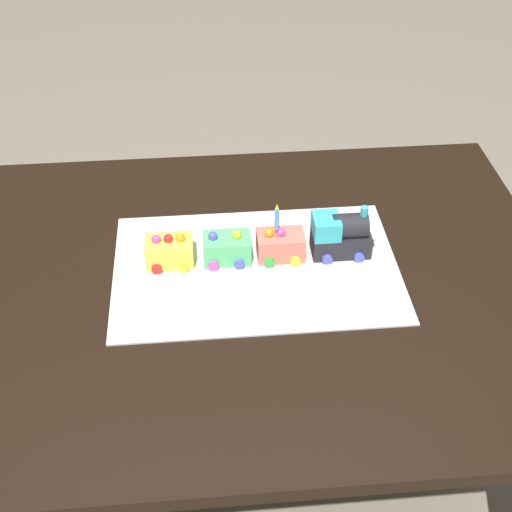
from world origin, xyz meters
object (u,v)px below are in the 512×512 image
cake_locomotive (341,235)px  cake_car_flatbed_lemon (169,251)px  cake_car_tanker_mint_green (225,248)px  dining_table (230,317)px  birthday_candle (277,217)px  cake_car_gondola_coral (280,245)px

cake_locomotive → cake_car_flatbed_lemon: bearing=-0.0°
cake_locomotive → cake_car_tanker_mint_green: size_ratio=1.40×
cake_car_tanker_mint_green → cake_car_flatbed_lemon: bearing=0.0°
cake_locomotive → cake_car_tanker_mint_green: cake_locomotive is taller
dining_table → cake_car_tanker_mint_green: bearing=-87.0°
dining_table → birthday_candle: birthday_candle is taller
dining_table → cake_car_gondola_coral: cake_car_gondola_coral is taller
birthday_candle → cake_car_flatbed_lemon: bearing=-0.0°
cake_locomotive → cake_car_gondola_coral: (0.13, -0.00, -0.02)m
cake_car_gondola_coral → cake_car_tanker_mint_green: 0.12m
dining_table → cake_locomotive: (-0.24, -0.07, 0.16)m
cake_car_gondola_coral → cake_car_tanker_mint_green: size_ratio=1.00×
cake_car_gondola_coral → cake_car_flatbed_lemon: size_ratio=1.00×
cake_locomotive → cake_car_flatbed_lemon: 0.37m
dining_table → birthday_candle: bearing=-147.2°
dining_table → cake_car_gondola_coral: bearing=-149.2°
dining_table → cake_car_flatbed_lemon: bearing=-29.2°
dining_table → cake_car_flatbed_lemon: size_ratio=14.00×
birthday_candle → cake_car_tanker_mint_green: bearing=-0.0°
dining_table → cake_car_gondola_coral: 0.19m
dining_table → cake_locomotive: bearing=-164.4°
cake_locomotive → birthday_candle: bearing=-0.0°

